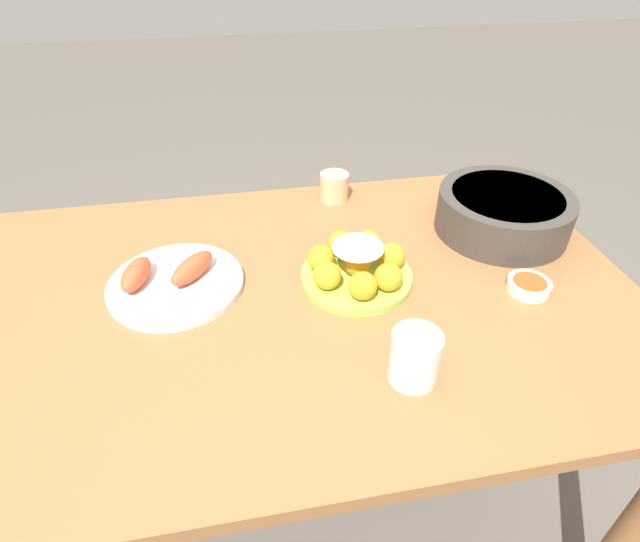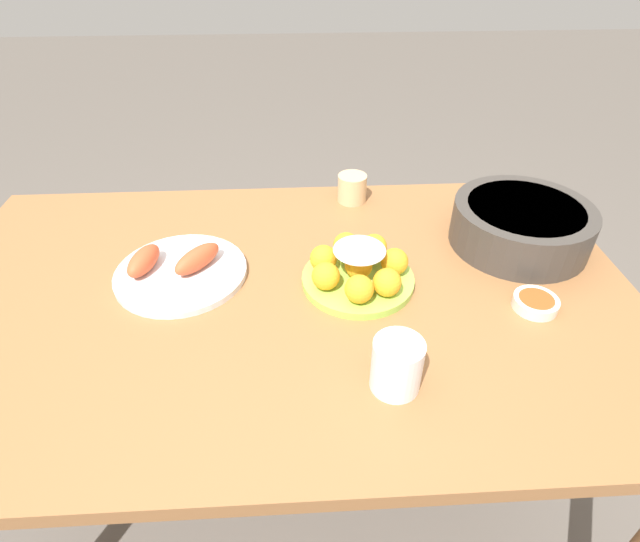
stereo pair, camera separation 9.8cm
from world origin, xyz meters
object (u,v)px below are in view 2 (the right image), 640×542
cake_plate (358,269)px  sauce_bowl (535,303)px  dining_table (284,328)px  cup_near (397,365)px  serving_bowl (521,224)px  seafood_platter (178,269)px  cup_far (352,188)px

cake_plate → sauce_bowl: (0.33, -0.10, -0.02)m
dining_table → sauce_bowl: sauce_bowl is taller
cup_near → serving_bowl: bearing=48.3°
cake_plate → serving_bowl: bearing=18.0°
dining_table → cup_near: cup_near is taller
cup_near → seafood_platter: bearing=141.7°
seafood_platter → cup_far: size_ratio=3.70×
dining_table → seafood_platter: size_ratio=5.27×
dining_table → cup_far: size_ratio=19.48×
dining_table → cake_plate: 0.21m
cup_far → serving_bowl: bearing=-31.7°
seafood_platter → cup_near: size_ratio=2.92×
cup_far → sauce_bowl: bearing=-55.0°
sauce_bowl → seafood_platter: 0.71m
cup_near → cup_far: 0.61m
cake_plate → cup_far: cake_plate is taller
dining_table → sauce_bowl: size_ratio=16.81×
seafood_platter → cup_far: 0.49m
serving_bowl → seafood_platter: (-0.74, -0.08, -0.04)m
serving_bowl → sauce_bowl: (-0.05, -0.22, -0.04)m
cup_far → cup_near: bearing=-89.6°
sauce_bowl → cup_far: (-0.31, 0.44, 0.02)m
serving_bowl → dining_table: bearing=-165.1°
sauce_bowl → cup_far: bearing=125.0°
dining_table → sauce_bowl: 0.50m
sauce_bowl → cup_near: 0.35m
cake_plate → cup_near: (0.03, -0.27, 0.01)m
cake_plate → seafood_platter: 0.37m
sauce_bowl → cup_far: cup_far is taller
cake_plate → serving_bowl: size_ratio=0.76×
sauce_bowl → cup_near: (-0.30, -0.17, 0.03)m
dining_table → serving_bowl: 0.57m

